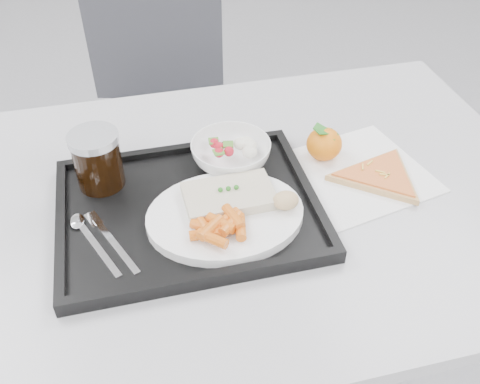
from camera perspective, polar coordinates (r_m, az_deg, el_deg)
The scene contains 14 objects.
table at distance 1.03m, azimuth -0.95°, elevation -3.24°, with size 1.20×0.80×0.75m.
chair at distance 1.71m, azimuth -8.16°, elevation 10.25°, with size 0.51×0.51×0.93m.
tray at distance 0.95m, azimuth -5.50°, elevation -1.90°, with size 0.45×0.35×0.03m.
dinner_plate at distance 0.91m, azimuth -1.59°, elevation -2.55°, with size 0.27×0.27×0.02m.
fish_fillet at distance 0.92m, azimuth -1.17°, elevation -0.43°, with size 0.16×0.10×0.03m.
bread_roll at distance 0.91m, azimuth 4.90°, elevation -0.89°, with size 0.05×0.05×0.03m.
salad_bowl at distance 1.02m, azimuth -0.98°, elevation 4.15°, with size 0.15×0.15×0.05m.
cola_glass at distance 0.99m, azimuth -14.98°, elevation 3.43°, with size 0.09×0.09×0.11m.
cutlery at distance 0.92m, azimuth -15.15°, elevation -4.50°, with size 0.11×0.17×0.01m.
napkin at distance 1.06m, azimuth 12.40°, elevation 1.99°, with size 0.29×0.29×0.00m.
tangerine at distance 1.06m, azimuth 8.97°, elevation 5.10°, with size 0.09×0.09×0.07m.
pizza_slice at distance 1.05m, azimuth 14.70°, elevation 1.68°, with size 0.25×0.25×0.02m.
carrot_pile at distance 0.86m, azimuth -2.31°, elevation -3.62°, with size 0.10×0.10×0.03m.
salad_contents at distance 1.02m, azimuth -0.05°, elevation 4.91°, with size 0.09×0.07×0.02m.
Camera 1 is at (-0.16, -0.42, 1.40)m, focal length 40.00 mm.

